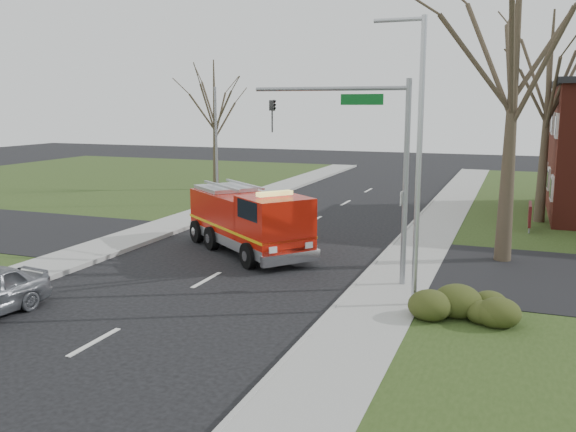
% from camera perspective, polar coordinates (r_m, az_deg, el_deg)
% --- Properties ---
extents(ground, '(120.00, 120.00, 0.00)m').
position_cam_1_polar(ground, '(21.39, -7.63, -5.97)').
color(ground, black).
rests_on(ground, ground).
extents(sidewalk_right, '(2.40, 80.00, 0.15)m').
position_cam_1_polar(sidewalk_right, '(19.30, 8.93, -7.58)').
color(sidewalk_right, gray).
rests_on(sidewalk_right, ground).
extents(sidewalk_left, '(2.40, 80.00, 0.15)m').
position_cam_1_polar(sidewalk_left, '(24.84, -20.36, -4.05)').
color(sidewalk_left, gray).
rests_on(sidewalk_left, ground).
extents(health_center_sign, '(0.12, 2.00, 1.40)m').
position_cam_1_polar(health_center_sign, '(30.94, 21.68, 0.14)').
color(health_center_sign, '#4C1113').
rests_on(health_center_sign, ground).
extents(hedge_corner, '(2.80, 2.00, 0.90)m').
position_cam_1_polar(hedge_corner, '(17.87, 17.19, -7.71)').
color(hedge_corner, '#2F3F16').
rests_on(hedge_corner, lawn_right).
extents(bare_tree_near, '(6.00, 6.00, 12.00)m').
position_cam_1_polar(bare_tree_near, '(24.05, 20.46, 13.15)').
color(bare_tree_near, '#342A1F').
rests_on(bare_tree_near, ground).
extents(bare_tree_far, '(5.25, 5.25, 10.50)m').
position_cam_1_polar(bare_tree_far, '(33.03, 23.18, 10.43)').
color(bare_tree_far, '#342A1F').
rests_on(bare_tree_far, ground).
extents(bare_tree_left, '(4.50, 4.50, 9.00)m').
position_cam_1_polar(bare_tree_left, '(42.89, -6.89, 9.74)').
color(bare_tree_left, '#342A1F').
rests_on(bare_tree_left, ground).
extents(traffic_signal_mast, '(5.29, 0.18, 6.80)m').
position_cam_1_polar(traffic_signal_mast, '(20.10, 7.42, 6.65)').
color(traffic_signal_mast, gray).
rests_on(traffic_signal_mast, ground).
extents(streetlight_pole, '(1.48, 0.16, 8.40)m').
position_cam_1_polar(streetlight_pole, '(17.78, 11.98, 5.53)').
color(streetlight_pole, '#B7BABF').
rests_on(streetlight_pole, ground).
extents(utility_pole_far, '(0.14, 0.14, 7.00)m').
position_cam_1_polar(utility_pole_far, '(36.17, -6.72, 6.36)').
color(utility_pole_far, gray).
rests_on(utility_pole_far, ground).
extents(fire_engine, '(6.87, 6.18, 2.79)m').
position_cam_1_polar(fire_engine, '(24.92, -3.68, -0.56)').
color(fire_engine, '#B81508').
rests_on(fire_engine, ground).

